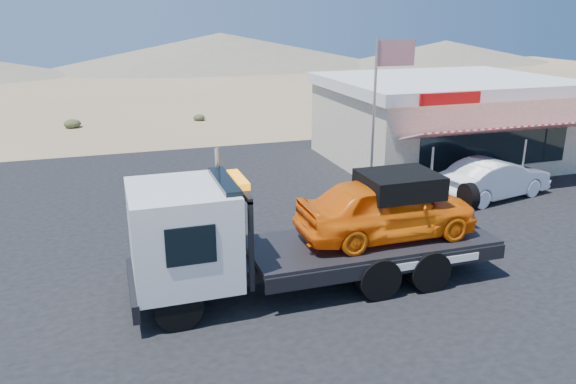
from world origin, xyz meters
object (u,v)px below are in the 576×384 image
flagpole (380,101)px  tow_truck (309,226)px  white_sedan (495,178)px  jerky_store (442,119)px

flagpole → tow_truck: bearing=-129.9°
tow_truck → white_sedan: bearing=26.5°
jerky_store → flagpole: bearing=-141.2°
jerky_store → flagpole: size_ratio=1.73×
white_sedan → jerky_store: (1.16, 5.60, 1.21)m
flagpole → jerky_store: bearing=38.8°
white_sedan → jerky_store: size_ratio=0.44×
tow_truck → flagpole: (4.78, 5.71, 2.09)m
tow_truck → jerky_store: jerky_store is taller
white_sedan → flagpole: (-4.40, 1.13, 2.98)m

